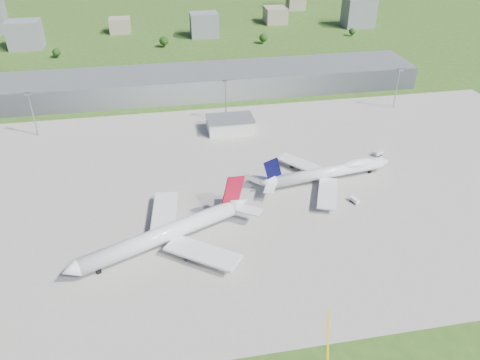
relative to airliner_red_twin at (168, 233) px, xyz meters
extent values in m
plane|color=#2F561B|center=(31.11, 147.52, -5.82)|extent=(1400.00, 1400.00, 0.00)
cube|color=gray|center=(41.11, 37.52, -5.78)|extent=(360.00, 190.00, 0.08)
cube|color=gray|center=(31.11, 162.52, 1.68)|extent=(300.00, 42.00, 15.00)
cube|color=silver|center=(41.11, 97.52, -1.82)|extent=(26.00, 16.00, 8.00)
cylinder|color=gray|center=(-68.89, 112.52, 6.68)|extent=(0.70, 0.70, 25.00)
cube|color=gray|center=(-68.89, 112.52, 19.48)|extent=(3.50, 2.00, 1.20)
cylinder|color=gray|center=(41.11, 112.52, 6.68)|extent=(0.70, 0.70, 25.00)
cube|color=gray|center=(41.11, 112.52, 19.48)|extent=(3.50, 2.00, 1.20)
cylinder|color=gray|center=(151.11, 112.52, 6.68)|extent=(0.70, 0.70, 25.00)
cube|color=gray|center=(151.11, 112.52, 19.48)|extent=(3.50, 2.00, 1.20)
cylinder|color=white|center=(-2.78, -1.22, 0.33)|extent=(62.03, 32.20, 6.70)
cone|color=white|center=(-35.00, -15.37, 0.33)|extent=(7.81, 8.38, 6.70)
cone|color=white|center=(30.99, 13.61, 1.22)|extent=(10.88, 9.73, 6.70)
cube|color=maroon|center=(-4.82, -2.12, -1.75)|extent=(49.76, 23.88, 1.45)
cube|color=white|center=(12.33, -11.99, -1.68)|extent=(29.37, 25.30, 1.01)
cube|color=white|center=(-0.49, 17.19, -1.68)|extent=(13.18, 29.98, 1.01)
cube|color=maroon|center=(28.43, 12.48, 9.27)|extent=(10.42, 4.99, 13.50)
cylinder|color=#38383D|center=(8.14, -9.24, -3.80)|extent=(7.06, 5.74, 3.58)
cylinder|color=#38383D|center=(-1.29, 12.25, -3.80)|extent=(7.06, 5.74, 3.58)
cube|color=black|center=(5.38, -3.13, -4.42)|extent=(2.18, 1.95, 2.79)
cube|color=black|center=(1.34, 6.08, -4.42)|extent=(2.18, 1.95, 2.79)
cube|color=black|center=(-26.31, -11.55, -4.42)|extent=(2.18, 1.95, 2.79)
cylinder|color=white|center=(79.14, 34.44, -0.76)|extent=(57.19, 13.84, 5.70)
cone|color=white|center=(109.60, 38.87, -0.76)|extent=(5.37, 6.30, 5.70)
cone|color=white|center=(47.32, 29.81, -0.03)|extent=(8.09, 6.70, 5.70)
cube|color=navy|center=(80.96, 34.71, -2.53)|extent=(46.56, 9.04, 1.19)
ellipsoid|color=white|center=(93.80, 36.57, 0.95)|extent=(18.86, 8.26, 5.13)
cube|color=white|center=(68.98, 47.06, -2.42)|extent=(22.37, 25.25, 0.83)
cube|color=white|center=(72.99, 19.45, -2.42)|extent=(17.17, 26.88, 0.83)
cube|color=#070734|center=(49.59, 30.14, 6.68)|extent=(9.12, 1.77, 11.10)
cylinder|color=#38383D|center=(73.23, 41.94, -4.16)|extent=(5.42, 3.64, 2.94)
cylinder|color=#38383D|center=(66.66, 50.27, -4.16)|extent=(5.42, 3.64, 2.94)
cylinder|color=#38383D|center=(75.61, 25.57, -4.16)|extent=(5.42, 3.64, 2.94)
cylinder|color=#38383D|center=(71.68, 15.72, -4.16)|extent=(5.42, 3.64, 2.94)
cube|color=black|center=(73.09, 37.74, -4.67)|extent=(1.61, 1.30, 2.30)
cube|color=black|center=(74.28, 29.56, -4.67)|extent=(1.61, 1.30, 2.30)
cube|color=black|center=(101.88, 37.75, -4.67)|extent=(1.61, 1.30, 2.30)
cube|color=#EFA20E|center=(2.97, 4.74, -4.64)|extent=(4.27, 3.93, 1.49)
cube|color=black|center=(2.97, 4.74, -5.39)|extent=(3.88, 3.68, 0.70)
cube|color=white|center=(84.27, 14.56, -4.40)|extent=(3.43, 4.88, 1.97)
cube|color=black|center=(84.27, 14.56, -5.39)|extent=(3.28, 4.29, 0.70)
cube|color=silver|center=(113.76, 53.86, -4.27)|extent=(5.55, 4.10, 2.24)
cube|color=black|center=(113.76, 53.86, -5.39)|extent=(4.90, 3.92, 0.70)
cube|color=slate|center=(-108.89, 297.52, 6.18)|extent=(28.00, 22.00, 24.00)
cube|color=gray|center=(-28.89, 337.52, 1.18)|extent=(20.00, 18.00, 14.00)
cube|color=slate|center=(51.11, 307.52, 5.18)|extent=(26.00, 20.00, 22.00)
cube|color=gray|center=(131.11, 347.52, 2.18)|extent=(22.00, 24.00, 16.00)
cube|color=slate|center=(211.11, 317.52, 8.18)|extent=(30.00, 22.00, 28.00)
cylinder|color=#382314|center=(-78.89, 262.52, -4.32)|extent=(0.70, 0.70, 3.00)
sphere|color=#10330E|center=(-78.89, 262.52, -0.94)|extent=(6.75, 6.75, 6.75)
cylinder|color=#382314|center=(11.11, 277.52, -4.02)|extent=(0.70, 0.70, 3.60)
sphere|color=#10330E|center=(11.11, 277.52, 0.03)|extent=(8.10, 8.10, 8.10)
cylinder|color=#382314|center=(101.11, 272.52, -4.12)|extent=(0.70, 0.70, 3.40)
sphere|color=#10330E|center=(101.11, 272.52, -0.29)|extent=(7.65, 7.65, 7.65)
cylinder|color=#382314|center=(191.11, 282.52, -4.42)|extent=(0.70, 0.70, 2.80)
sphere|color=#10330E|center=(191.11, 282.52, -1.27)|extent=(6.30, 6.30, 6.30)
camera|label=1|loc=(1.58, -147.41, 114.72)|focal=35.00mm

